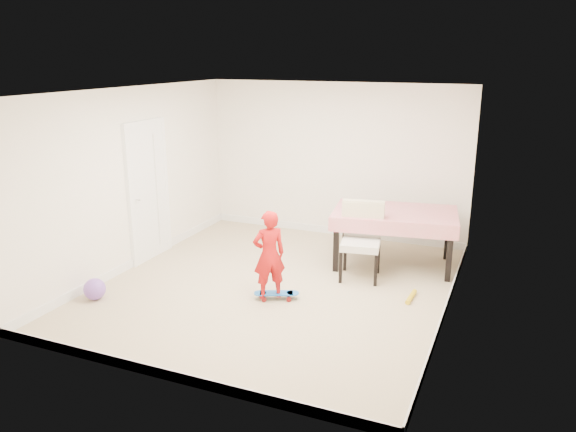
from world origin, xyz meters
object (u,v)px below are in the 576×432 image
at_px(dining_chair, 361,242).
at_px(dining_table, 394,238).
at_px(balloon, 95,289).
at_px(child, 269,257).
at_px(skateboard, 276,296).

bearing_deg(dining_chair, dining_table, 55.65).
height_order(dining_chair, balloon, dining_chair).
height_order(child, balloon, child).
bearing_deg(skateboard, balloon, -179.93).
height_order(dining_chair, child, child).
bearing_deg(child, dining_table, -164.06).
height_order(dining_table, child, child).
xyz_separation_m(dining_table, skateboard, (-1.11, -1.79, -0.37)).
bearing_deg(child, dining_chair, -168.35).
distance_m(dining_chair, balloon, 3.58).
bearing_deg(dining_chair, child, -136.83).
xyz_separation_m(dining_chair, balloon, (-2.94, -2.01, -0.39)).
relative_size(dining_table, dining_chair, 1.65).
distance_m(dining_chair, skateboard, 1.44).
xyz_separation_m(dining_chair, child, (-0.87, -1.15, 0.04)).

